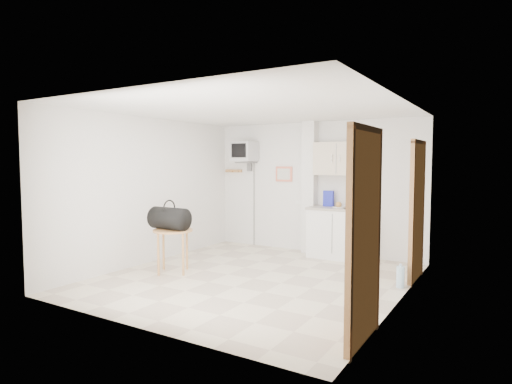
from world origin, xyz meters
The scene contains 7 objects.
ground centered at (0.00, 0.00, 0.00)m, with size 4.50×4.50×0.00m, color beige.
room_envelope centered at (0.24, 0.09, 1.54)m, with size 4.24×4.54×2.55m.
kitchenette centered at (0.57, 2.00, 0.80)m, with size 1.03×0.58×2.10m.
crt_television centered at (-1.45, 2.02, 1.94)m, with size 0.44×0.45×2.15m.
round_table centered at (-1.27, -0.34, 0.59)m, with size 0.62×0.62×0.68m.
duffel_bag centered at (-1.32, -0.37, 0.86)m, with size 0.64×0.36×0.47m.
water_bottle centered at (1.98, 0.67, 0.15)m, with size 0.11×0.11×0.33m.
Camera 1 is at (3.27, -5.35, 1.74)m, focal length 30.00 mm.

